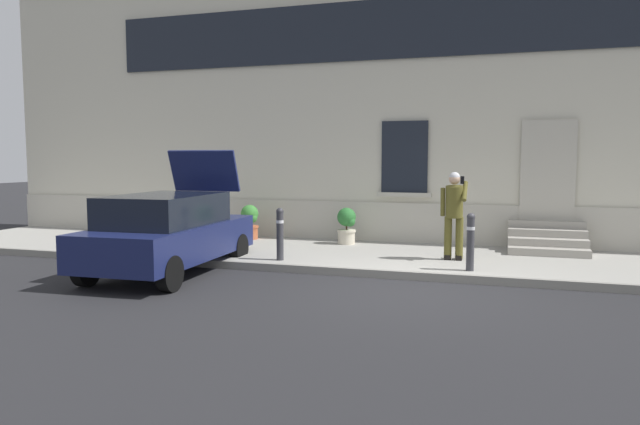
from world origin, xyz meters
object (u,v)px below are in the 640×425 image
Objects in this scene: bollard_near_person at (470,240)px; person_on_phone at (454,210)px; planter_cream at (347,225)px; planter_terracotta at (250,221)px; bollard_far_left at (280,232)px; hatchback_car_navy at (169,231)px.

person_on_phone is at bearing 110.27° from bollard_near_person.
planter_terracotta is at bearing 177.99° from planter_cream.
bollard_far_left is 1.22× the size of planter_terracotta.
person_on_phone is 2.04× the size of planter_cream.
hatchback_car_navy reaches higher than person_on_phone.
bollard_far_left reaches higher than planter_terracotta.
planter_cream is at bearing -2.01° from planter_terracotta.
person_on_phone is 2.04× the size of planter_terracotta.
planter_terracotta is 2.53m from planter_cream.
hatchback_car_navy is 5.53m from person_on_phone.
hatchback_car_navy is 2.35× the size of person_on_phone.
hatchback_car_navy is 3.94× the size of bollard_near_person.
bollard_near_person is (5.44, 1.17, -0.09)m from hatchback_car_navy.
planter_terracotta is at bearing 90.75° from hatchback_car_navy.
planter_terracotta is (-5.49, 2.61, -0.11)m from bollard_near_person.
planter_cream is at bearing 139.62° from bollard_near_person.
hatchback_car_navy reaches higher than bollard_near_person.
planter_terracotta and planter_cream have the same top height.
bollard_far_left is 2.62m from planter_cream.
hatchback_car_navy is at bearing -123.84° from planter_cream.
person_on_phone is at bearing -17.15° from planter_terracotta.
hatchback_car_navy is at bearing -146.54° from bollard_far_left.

